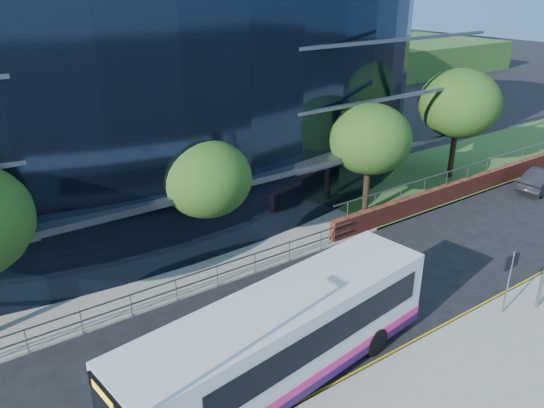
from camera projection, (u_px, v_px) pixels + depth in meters
ground at (396, 334)px, 20.63m from camera, size 200.00×200.00×0.00m
kerb at (417, 346)px, 19.85m from camera, size 80.00×0.25×0.16m
yellow_line_outer at (412, 345)px, 20.03m from camera, size 80.00×0.08×0.01m
yellow_line_inner at (409, 343)px, 20.14m from camera, size 80.00×0.08×0.01m
far_forecourt at (141, 262)px, 25.73m from camera, size 50.00×8.00×0.10m
grass_verge at (504, 153)px, 41.52m from camera, size 36.00×8.00×0.12m
glass_office at (95, 66)px, 31.05m from camera, size 44.00×23.10×16.00m
retaining_wall at (520, 169)px, 36.41m from camera, size 34.00×0.40×2.11m
guard_railings at (130, 300)px, 21.36m from camera, size 24.00×0.05×1.10m
street_sign at (510, 270)px, 20.96m from camera, size 0.85×0.09×2.80m
tree_far_b at (206, 178)px, 24.54m from camera, size 4.29×4.29×6.05m
tree_far_c at (370, 139)px, 29.29m from camera, size 4.62×4.62×6.51m
tree_far_d at (459, 104)px, 34.53m from camera, size 5.28×5.28×7.44m
tree_dist_e at (286, 54)px, 61.57m from camera, size 4.62×4.62×6.51m
tree_dist_f at (372, 45)px, 71.62m from camera, size 4.29×4.29×6.05m
city_bus at (285, 338)px, 17.68m from camera, size 12.32×4.24×3.27m
parked_car at (544, 180)px, 34.26m from camera, size 4.49×1.94×1.44m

